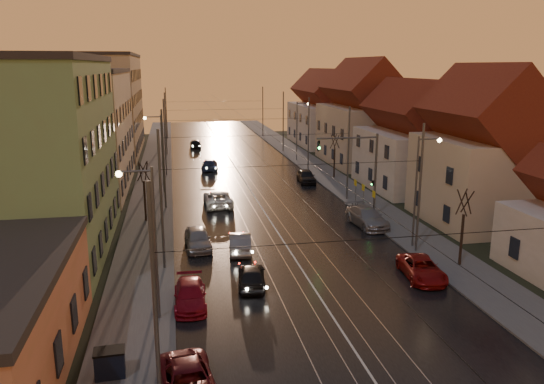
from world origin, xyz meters
TOP-DOWN VIEW (x-y plane):
  - ground at (0.00, 0.00)m, footprint 160.00×160.00m
  - road at (0.00, 40.00)m, footprint 16.00×120.00m
  - sidewalk_left at (-10.00, 40.00)m, footprint 4.00×120.00m
  - sidewalk_right at (10.00, 40.00)m, footprint 4.00×120.00m
  - tram_rail_0 at (-2.20, 40.00)m, footprint 0.06×120.00m
  - tram_rail_1 at (-0.77, 40.00)m, footprint 0.06×120.00m
  - tram_rail_2 at (0.77, 40.00)m, footprint 0.06×120.00m
  - tram_rail_3 at (2.20, 40.00)m, footprint 0.06×120.00m
  - apartment_left_1 at (-17.50, 14.00)m, footprint 10.00×18.00m
  - apartment_left_2 at (-17.50, 34.00)m, footprint 10.00×20.00m
  - apartment_left_3 at (-17.50, 58.00)m, footprint 10.00×24.00m
  - house_right_1 at (17.00, 15.00)m, footprint 8.67×10.20m
  - house_right_2 at (17.00, 28.00)m, footprint 9.18×12.24m
  - house_right_3 at (17.00, 43.00)m, footprint 9.18×14.28m
  - house_right_4 at (17.00, 61.00)m, footprint 9.18×16.32m
  - catenary_pole_l_0 at (-8.60, -6.00)m, footprint 0.16×0.16m
  - catenary_pole_l_1 at (-8.60, 9.00)m, footprint 0.16×0.16m
  - catenary_pole_r_1 at (8.60, 9.00)m, footprint 0.16×0.16m
  - catenary_pole_l_2 at (-8.60, 24.00)m, footprint 0.16×0.16m
  - catenary_pole_r_2 at (8.60, 24.00)m, footprint 0.16×0.16m
  - catenary_pole_l_3 at (-8.60, 39.00)m, footprint 0.16×0.16m
  - catenary_pole_r_3 at (8.60, 39.00)m, footprint 0.16×0.16m
  - catenary_pole_l_4 at (-8.60, 54.00)m, footprint 0.16×0.16m
  - catenary_pole_r_4 at (8.60, 54.00)m, footprint 0.16×0.16m
  - catenary_pole_l_5 at (-8.60, 72.00)m, footprint 0.16×0.16m
  - catenary_pole_r_5 at (8.60, 72.00)m, footprint 0.16×0.16m
  - street_lamp_0 at (-9.10, 2.00)m, footprint 1.75×0.32m
  - street_lamp_1 at (9.10, 10.00)m, footprint 1.75×0.32m
  - street_lamp_2 at (-9.10, 30.00)m, footprint 1.75×0.32m
  - street_lamp_3 at (9.10, 46.00)m, footprint 1.75×0.32m
  - traffic_light_mast at (7.99, 18.00)m, footprint 5.30×0.32m
  - bare_tree_0 at (-10.20, 20.00)m, footprint 1.09×1.09m
  - bare_tree_1 at (10.20, 6.00)m, footprint 1.09×1.09m
  - bare_tree_2 at (10.40, 34.00)m, footprint 1.09×1.09m
  - driving_car_0 at (-3.51, 5.37)m, footprint 2.08×4.08m
  - driving_car_1 at (-3.42, 11.39)m, footprint 1.92×4.34m
  - driving_car_2 at (-3.86, 24.06)m, footprint 2.49×5.27m
  - driving_car_3 at (-3.31, 41.81)m, footprint 2.47×4.90m
  - driving_car_4 at (-4.18, 60.20)m, footprint 1.80×4.26m
  - parked_left_1 at (-7.56, -4.89)m, footprint 2.65×4.82m
  - parked_left_2 at (-7.18, 3.42)m, footprint 1.79×4.23m
  - parked_left_3 at (-6.29, 12.69)m, footprint 1.93×4.37m
  - parked_right_0 at (6.87, 4.63)m, footprint 2.60×4.73m
  - parked_right_1 at (7.46, 15.56)m, footprint 2.57×5.35m
  - parked_right_2 at (6.69, 32.44)m, footprint 1.99×4.36m
  - dumpster at (-10.70, -2.96)m, footprint 1.24×0.87m

SIDE VIEW (x-z plane):
  - ground at x=0.00m, z-range 0.00..0.00m
  - road at x=0.00m, z-range 0.00..0.04m
  - tram_rail_0 at x=-2.20m, z-range 0.04..0.07m
  - tram_rail_1 at x=-0.77m, z-range 0.04..0.07m
  - tram_rail_2 at x=0.77m, z-range 0.04..0.07m
  - tram_rail_3 at x=2.20m, z-range 0.04..0.07m
  - sidewalk_left at x=-10.00m, z-range 0.00..0.15m
  - sidewalk_right at x=10.00m, z-range 0.00..0.15m
  - parked_left_2 at x=-7.18m, z-range 0.00..1.22m
  - parked_right_0 at x=6.87m, z-range 0.00..1.26m
  - parked_left_1 at x=-7.56m, z-range 0.00..1.28m
  - driving_car_0 at x=-3.51m, z-range 0.00..1.33m
  - driving_car_3 at x=-3.31m, z-range 0.00..1.36m
  - driving_car_1 at x=-3.42m, z-range 0.00..1.38m
  - dumpster at x=-10.70m, z-range 0.15..1.25m
  - driving_car_4 at x=-4.18m, z-range 0.00..1.44m
  - parked_right_2 at x=6.69m, z-range 0.00..1.45m
  - driving_car_2 at x=-3.86m, z-range 0.00..1.45m
  - parked_left_3 at x=-6.29m, z-range 0.00..1.46m
  - parked_right_1 at x=7.46m, z-range 0.00..1.50m
  - bare_tree_0 at x=-10.20m, z-range -0.07..5.04m
  - bare_tree_1 at x=10.20m, z-range -0.07..5.04m
  - bare_tree_2 at x=10.40m, z-range -0.07..5.04m
  - catenary_pole_l_0 at x=-8.60m, z-range 0.00..9.00m
  - catenary_pole_l_1 at x=-8.60m, z-range 0.00..9.00m
  - catenary_pole_r_1 at x=8.60m, z-range 0.00..9.00m
  - catenary_pole_l_2 at x=-8.60m, z-range 0.00..9.00m
  - catenary_pole_r_2 at x=8.60m, z-range 0.00..9.00m
  - catenary_pole_l_3 at x=-8.60m, z-range 0.00..9.00m
  - catenary_pole_r_3 at x=8.60m, z-range 0.00..9.00m
  - catenary_pole_l_4 at x=-8.60m, z-range 0.00..9.00m
  - catenary_pole_r_4 at x=8.60m, z-range 0.00..9.00m
  - catenary_pole_l_5 at x=-8.60m, z-range 0.00..9.00m
  - catenary_pole_r_5 at x=8.60m, z-range 0.00..9.00m
  - traffic_light_mast at x=7.99m, z-range 1.00..8.20m
  - house_right_2 at x=17.00m, z-range 0.04..9.24m
  - street_lamp_0 at x=-9.10m, z-range 0.89..8.89m
  - street_lamp_1 at x=9.10m, z-range 0.89..8.89m
  - street_lamp_2 at x=-9.10m, z-range 0.89..8.89m
  - street_lamp_3 at x=9.10m, z-range 0.89..8.89m
  - house_right_4 at x=17.00m, z-range 0.05..10.05m
  - house_right_1 at x=17.00m, z-range 0.05..10.85m
  - house_right_3 at x=17.00m, z-range 0.05..11.55m
  - apartment_left_2 at x=-17.50m, z-range 0.00..12.00m
  - apartment_left_1 at x=-17.50m, z-range 0.00..13.00m
  - apartment_left_3 at x=-17.50m, z-range 0.00..14.00m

